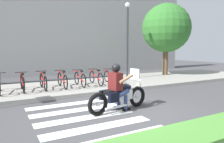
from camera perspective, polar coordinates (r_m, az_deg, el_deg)
name	(u,v)px	position (r m, az deg, el deg)	size (l,w,h in m)	color
ground_plane	(121,112)	(6.39, 2.53, -10.91)	(48.00, 48.00, 0.00)	#424244
grass_median	(176,138)	(4.75, 17.08, -16.84)	(24.00, 1.10, 0.08)	#4C8C38
sidewalk	(73,86)	(10.48, -10.67, -3.86)	(24.00, 4.40, 0.15)	gray
crosswalk_stripe_0	(116,139)	(4.57, 1.02, -18.00)	(2.80, 0.40, 0.01)	white
crosswalk_stripe_1	(99,127)	(5.22, -3.48, -14.82)	(2.80, 0.40, 0.01)	white
crosswalk_stripe_2	(87,117)	(5.91, -6.87, -12.31)	(2.80, 0.40, 0.01)	white
crosswalk_stripe_3	(77,110)	(6.63, -9.49, -10.31)	(2.80, 0.40, 0.01)	white
crosswalk_stripe_4	(69,104)	(7.36, -11.57, -8.69)	(2.80, 0.40, 0.01)	white
motorcycle	(119,96)	(6.39, 2.04, -6.58)	(2.21, 0.78, 1.25)	black
rider	(117,84)	(6.27, 1.50, -3.38)	(0.69, 0.61, 1.45)	#591919
bicycle_0	(0,84)	(9.28, -28.28, -3.07)	(0.48, 1.74, 0.78)	black
bicycle_1	(22,83)	(9.32, -23.21, -2.82)	(0.48, 1.66, 0.77)	black
bicycle_2	(43,81)	(9.43, -18.21, -2.52)	(0.48, 1.65, 0.77)	black
bicycle_3	(62,80)	(9.61, -13.38, -2.24)	(0.48, 1.66, 0.77)	black
bicycle_4	(80,79)	(9.86, -8.75, -1.97)	(0.48, 1.60, 0.75)	black
bicycle_5	(96,78)	(10.17, -4.38, -1.66)	(0.48, 1.69, 0.75)	black
bicycle_6	(111,77)	(10.53, -0.29, -1.44)	(0.48, 1.58, 0.72)	black
bike_rack	(66,80)	(9.08, -12.46, -2.22)	(5.55, 0.07, 0.49)	#333338
street_lamp	(127,34)	(12.20, 4.21, 10.03)	(0.28, 0.28, 4.49)	#2D2D33
tree_near_rack	(166,28)	(14.60, 14.54, 11.32)	(3.20, 3.20, 4.86)	brown
building_backdrop	(46,23)	(15.95, -17.47, 12.39)	(24.00, 1.20, 7.38)	#959595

